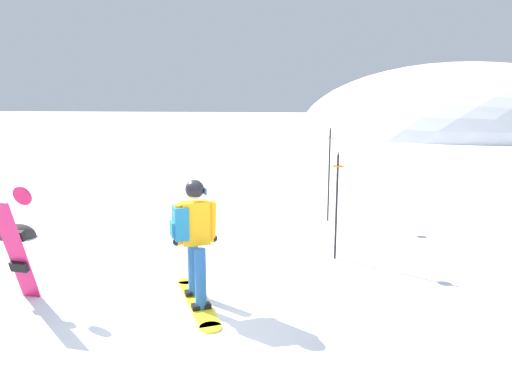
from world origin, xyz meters
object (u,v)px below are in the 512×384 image
spare_snowboard (17,245)px  rock_dark (17,237)px  snowboarder_main (194,239)px  piste_marker_near (329,168)px  piste_marker_far (337,198)px

spare_snowboard → rock_dark: size_ratio=2.09×
snowboarder_main → spare_snowboard: 2.40m
piste_marker_near → rock_dark: (-6.12, -2.84, -1.24)m
spare_snowboard → piste_marker_near: (3.75, 5.52, 0.43)m
piste_marker_near → piste_marker_far: (0.34, -2.70, -0.15)m
piste_marker_near → snowboarder_main: bearing=-105.7°
snowboarder_main → rock_dark: size_ratio=2.24×
rock_dark → piste_marker_far: bearing=1.3°
snowboarder_main → piste_marker_far: (1.75, 2.32, 0.17)m
piste_marker_near → piste_marker_far: piste_marker_near is taller
spare_snowboard → piste_marker_far: 4.98m
snowboarder_main → rock_dark: snowboarder_main is taller
rock_dark → snowboarder_main: bearing=-24.8°
snowboarder_main → piste_marker_near: 5.22m
piste_marker_far → rock_dark: (-6.46, -0.14, -1.09)m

